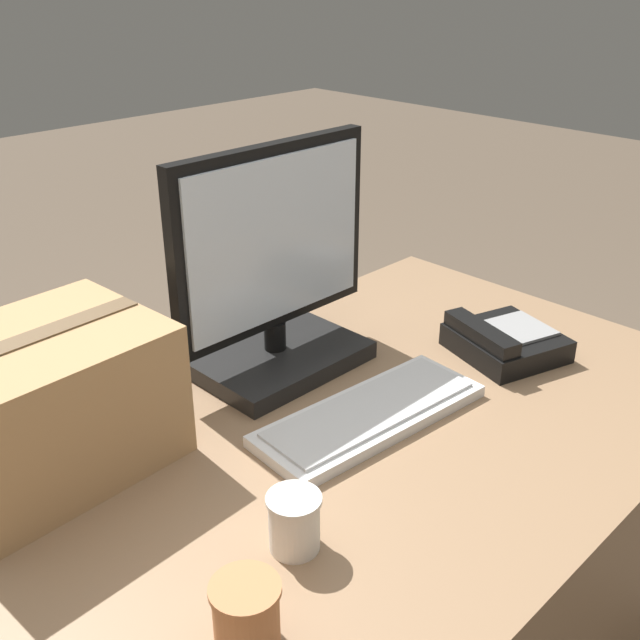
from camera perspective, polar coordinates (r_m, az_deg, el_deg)
The scene contains 7 objects.
office_desk at distance 1.49m, azimuth -2.74°, elevation -22.32°, with size 1.80×0.90×0.72m.
monitor at distance 1.45m, azimuth -3.53°, elevation 2.77°, with size 0.46×0.26×0.45m.
keyboard at distance 1.35m, azimuth 3.87°, elevation -7.16°, with size 0.45×0.20×0.03m.
desk_phone at distance 1.60m, azimuth 13.81°, elevation -1.58°, with size 0.24×0.25×0.08m.
paper_cup_left at distance 0.96m, azimuth -5.63°, elevation -21.51°, with size 0.09×0.09×0.09m.
paper_cup_right at distance 1.07m, azimuth -1.98°, elevation -15.14°, with size 0.08×0.08×0.09m.
cardboard_box at distance 1.26m, azimuth -20.29°, elevation -5.98°, with size 0.38×0.30×0.24m.
Camera 1 is at (-0.65, -0.74, 1.47)m, focal length 42.00 mm.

